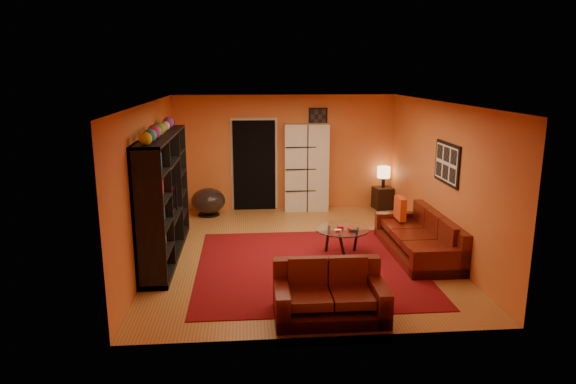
{
  "coord_description": "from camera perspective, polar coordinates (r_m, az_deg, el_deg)",
  "views": [
    {
      "loc": [
        -0.89,
        -8.53,
        3.11
      ],
      "look_at": [
        -0.17,
        0.1,
        1.06
      ],
      "focal_mm": 32.0,
      "sensor_mm": 36.0,
      "label": 1
    }
  ],
  "objects": [
    {
      "name": "loveseat",
      "position": [
        6.81,
        4.58,
        -11.23
      ],
      "size": [
        1.44,
        0.87,
        0.85
      ],
      "rotation": [
        0.0,
        0.0,
        1.56
      ],
      "color": "#480F09",
      "rests_on": "rug"
    },
    {
      "name": "ceiling",
      "position": [
        8.59,
        1.2,
        9.9
      ],
      "size": [
        6.0,
        6.0,
        0.0
      ],
      "primitive_type": "plane",
      "rotation": [
        3.14,
        0.0,
        0.0
      ],
      "color": "white",
      "rests_on": "wall_back"
    },
    {
      "name": "wall_right",
      "position": [
        9.36,
        16.58,
        1.59
      ],
      "size": [
        0.0,
        6.0,
        6.0
      ],
      "primitive_type": "plane",
      "rotation": [
        1.57,
        0.0,
        -1.57
      ],
      "color": "orange",
      "rests_on": "floor"
    },
    {
      "name": "doorway",
      "position": [
        11.68,
        -3.77,
        2.96
      ],
      "size": [
        0.95,
        0.1,
        2.04
      ],
      "primitive_type": "cube",
      "color": "black",
      "rests_on": "floor"
    },
    {
      "name": "storage_cabinet",
      "position": [
        11.61,
        2.06,
        2.74
      ],
      "size": [
        1.01,
        0.49,
        1.97
      ],
      "primitive_type": "cube",
      "rotation": [
        0.0,
        0.0,
        -0.05
      ],
      "color": "silver",
      "rests_on": "floor"
    },
    {
      "name": "floor",
      "position": [
        9.12,
        1.12,
        -6.64
      ],
      "size": [
        6.0,
        6.0,
        0.0
      ],
      "primitive_type": "plane",
      "color": "#99602F",
      "rests_on": "ground"
    },
    {
      "name": "side_table",
      "position": [
        12.05,
        10.47,
        -0.66
      ],
      "size": [
        0.46,
        0.46,
        0.5
      ],
      "primitive_type": "cube",
      "rotation": [
        0.0,
        0.0,
        0.16
      ],
      "color": "black",
      "rests_on": "floor"
    },
    {
      "name": "table_lamp",
      "position": [
        11.93,
        10.59,
        2.12
      ],
      "size": [
        0.29,
        0.29,
        0.49
      ],
      "color": "black",
      "rests_on": "side_table"
    },
    {
      "name": "wall_front",
      "position": [
        5.89,
        4.19,
        -4.63
      ],
      "size": [
        6.0,
        0.0,
        6.0
      ],
      "primitive_type": "plane",
      "rotation": [
        -1.57,
        0.0,
        0.0
      ],
      "color": "orange",
      "rests_on": "floor"
    },
    {
      "name": "wall_left",
      "position": [
        8.87,
        -15.13,
        1.06
      ],
      "size": [
        0.0,
        6.0,
        6.0
      ],
      "primitive_type": "plane",
      "rotation": [
        1.57,
        0.0,
        1.57
      ],
      "color": "orange",
      "rests_on": "floor"
    },
    {
      "name": "tv",
      "position": [
        8.87,
        -13.28,
        -1.04
      ],
      "size": [
        0.86,
        0.11,
        0.49
      ],
      "primitive_type": "imported",
      "rotation": [
        0.0,
        0.0,
        1.57
      ],
      "color": "black",
      "rests_on": "entertainment_unit"
    },
    {
      "name": "wall_art_back",
      "position": [
        11.67,
        3.35,
        8.06
      ],
      "size": [
        0.42,
        0.03,
        0.52
      ],
      "primitive_type": "cube",
      "color": "black",
      "rests_on": "wall_back"
    },
    {
      "name": "sofa",
      "position": [
        9.21,
        14.74,
        -5.02
      ],
      "size": [
        0.94,
        2.28,
        0.85
      ],
      "rotation": [
        0.0,
        0.0,
        0.01
      ],
      "color": "#480F09",
      "rests_on": "rug"
    },
    {
      "name": "wall_art_right",
      "position": [
        9.02,
        17.27,
        3.06
      ],
      "size": [
        0.03,
        1.0,
        0.7
      ],
      "primitive_type": "cube",
      "color": "black",
      "rests_on": "wall_right"
    },
    {
      "name": "wall_back",
      "position": [
        11.71,
        -0.36,
        4.4
      ],
      "size": [
        6.0,
        0.0,
        6.0
      ],
      "primitive_type": "plane",
      "rotation": [
        1.57,
        0.0,
        0.0
      ],
      "color": "orange",
      "rests_on": "floor"
    },
    {
      "name": "rug",
      "position": [
        8.48,
        2.29,
        -8.18
      ],
      "size": [
        3.6,
        3.6,
        0.01
      ],
      "primitive_type": "cube",
      "color": "#5B0A10",
      "rests_on": "floor"
    },
    {
      "name": "coffee_table",
      "position": [
        8.89,
        6.03,
        -4.37
      ],
      "size": [
        0.93,
        0.93,
        0.46
      ],
      "rotation": [
        0.0,
        0.0,
        0.36
      ],
      "color": "silver",
      "rests_on": "floor"
    },
    {
      "name": "bowl_chair",
      "position": [
        11.41,
        -8.85,
        -1.0
      ],
      "size": [
        0.75,
        0.75,
        0.61
      ],
      "color": "black",
      "rests_on": "floor"
    },
    {
      "name": "throw_pillow",
      "position": [
        9.74,
        12.35,
        -1.77
      ],
      "size": [
        0.12,
        0.42,
        0.42
      ],
      "primitive_type": "cube",
      "color": "red",
      "rests_on": "sofa"
    },
    {
      "name": "entertainment_unit",
      "position": [
        8.88,
        -13.6,
        -0.49
      ],
      "size": [
        0.45,
        3.0,
        2.1
      ],
      "primitive_type": "cube",
      "color": "black",
      "rests_on": "floor"
    }
  ]
}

